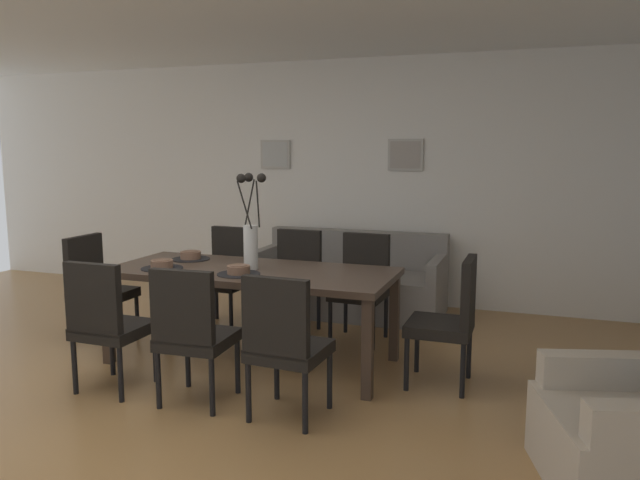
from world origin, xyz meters
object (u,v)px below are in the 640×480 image
dining_table (251,278)px  bowl_near_right (191,255)px  dining_chair_far_left (192,329)px  dining_chair_mid_left (284,340)px  dining_chair_head_east (451,315)px  sofa (349,284)px  framed_picture_center (405,155)px  dining_chair_head_west (96,283)px  dining_chair_near_left (106,320)px  framed_picture_left (275,154)px  bowl_far_left (239,269)px  dining_chair_far_right (295,276)px  centerpiece_vase (251,233)px  bowl_near_left (162,263)px  dining_chair_near_right (227,271)px  dining_chair_mid_right (362,282)px

dining_table → bowl_near_right: size_ratio=12.94×
dining_table → dining_chair_far_left: bearing=-90.0°
dining_chair_far_left → dining_chair_mid_left: size_ratio=1.00×
dining_table → dining_chair_head_east: dining_chair_head_east is taller
sofa → framed_picture_center: (0.45, 0.48, 1.31)m
dining_chair_head_west → dining_chair_near_left: bearing=-47.4°
bowl_near_right → framed_picture_left: size_ratio=0.48×
bowl_far_left → sofa: (0.28, 1.90, -0.50)m
dining_chair_far_right → dining_chair_head_west: size_ratio=1.00×
dining_table → bowl_near_right: (-0.66, 0.21, 0.11)m
dining_chair_far_left → dining_chair_far_right: (0.01, 1.75, 0.00)m
dining_table → centerpiece_vase: size_ratio=2.99×
dining_table → bowl_near_left: size_ratio=12.94×
dining_chair_near_left → dining_chair_head_east: bearing=22.2°
dining_chair_far_right → dining_chair_mid_left: size_ratio=1.00×
bowl_near_left → bowl_near_right: same height
dining_chair_near_right → sofa: bearing=41.1°
dining_chair_head_east → dining_chair_mid_right: bearing=136.3°
framed_picture_center → bowl_near_right: bearing=-125.5°
framed_picture_left → dining_table: bearing=-71.2°
dining_chair_mid_right → framed_picture_center: framed_picture_center is taller
dining_chair_far_right → dining_chair_far_left: bearing=-90.2°
dining_table → dining_chair_far_right: (0.01, 0.88, -0.16)m
dining_chair_far_left → framed_picture_left: 3.32m
bowl_near_left → framed_picture_left: bearing=91.9°
dining_chair_near_left → dining_chair_far_left: size_ratio=1.00×
dining_table → sofa: (0.28, 1.69, -0.39)m
dining_table → dining_chair_mid_right: bearing=52.9°
bowl_near_left → sofa: 2.18m
dining_chair_head_east → centerpiece_vase: bearing=-179.4°
sofa → bowl_far_left: bearing=-98.5°
dining_table → dining_chair_mid_left: size_ratio=2.39×
dining_chair_near_left → centerpiece_vase: (0.67, 0.88, 0.51)m
dining_chair_head_west → dining_chair_head_east: size_ratio=1.00×
dining_chair_far_left → centerpiece_vase: 1.01m
bowl_near_left → sofa: bearing=63.6°
dining_chair_mid_left → bowl_far_left: (-0.65, 0.67, 0.27)m
dining_chair_near_right → bowl_near_left: dining_chair_near_right is taller
dining_chair_far_left → framed_picture_center: bearing=76.4°
dining_table → centerpiece_vase: 0.35m
dining_chair_mid_right → framed_picture_left: 2.20m
dining_chair_far_right → dining_chair_mid_right: bearing=-2.1°
dining_chair_far_left → framed_picture_left: (-0.74, 3.05, 1.08)m
dining_chair_near_right → framed_picture_left: framed_picture_left is taller
centerpiece_vase → bowl_near_right: centerpiece_vase is taller
dining_table → dining_chair_near_left: (-0.67, -0.88, -0.16)m
dining_chair_near_left → bowl_near_right: 1.12m
dining_chair_near_right → dining_chair_far_right: (0.68, 0.02, 0.00)m
dining_chair_near_right → framed_picture_center: size_ratio=2.49×
bowl_near_left → centerpiece_vase: bearing=17.6°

